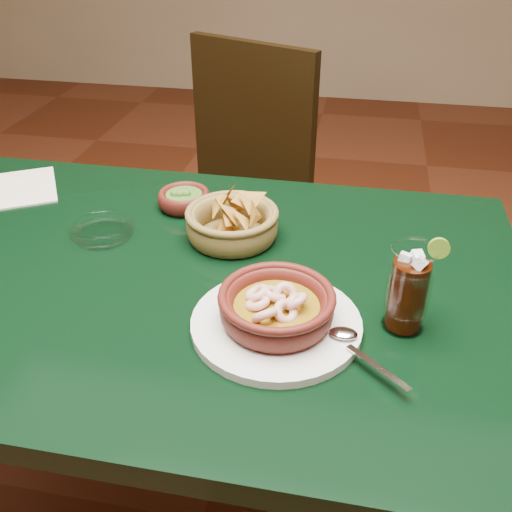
% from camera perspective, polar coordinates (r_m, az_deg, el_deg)
% --- Properties ---
extents(dining_table, '(1.20, 0.80, 0.75)m').
position_cam_1_polar(dining_table, '(1.07, -7.21, -5.82)').
color(dining_table, black).
rests_on(dining_table, ground).
extents(dining_chair, '(0.59, 0.59, 0.96)m').
position_cam_1_polar(dining_chair, '(1.73, -2.83, 5.74)').
color(dining_chair, black).
rests_on(dining_chair, ground).
extents(shrimp_plate, '(0.33, 0.26, 0.08)m').
position_cam_1_polar(shrimp_plate, '(0.86, 2.09, -5.53)').
color(shrimp_plate, silver).
rests_on(shrimp_plate, dining_table).
extents(chip_basket, '(0.21, 0.21, 0.13)m').
position_cam_1_polar(chip_basket, '(1.08, -2.39, 3.28)').
color(chip_basket, olive).
rests_on(chip_basket, dining_table).
extents(guacamole_ramekin, '(0.13, 0.13, 0.04)m').
position_cam_1_polar(guacamole_ramekin, '(1.21, -7.20, 5.72)').
color(guacamole_ramekin, '#44130E').
rests_on(guacamole_ramekin, dining_table).
extents(cola_drink, '(0.14, 0.14, 0.16)m').
position_cam_1_polar(cola_drink, '(0.87, 15.00, -3.26)').
color(cola_drink, white).
rests_on(cola_drink, dining_table).
extents(glass_ashtray, '(0.13, 0.13, 0.03)m').
position_cam_1_polar(glass_ashtray, '(1.14, -15.14, 2.60)').
color(glass_ashtray, white).
rests_on(glass_ashtray, dining_table).
extents(paper_menu, '(0.22, 0.23, 0.00)m').
position_cam_1_polar(paper_menu, '(1.39, -22.33, 6.32)').
color(paper_menu, beige).
rests_on(paper_menu, dining_table).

